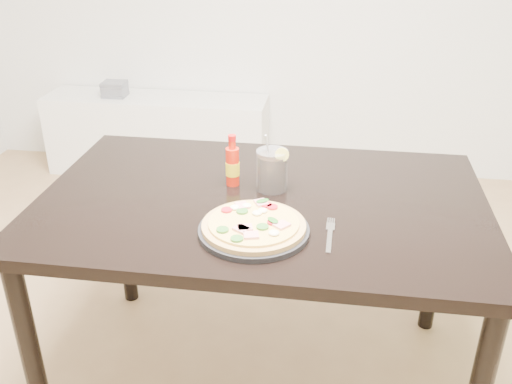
# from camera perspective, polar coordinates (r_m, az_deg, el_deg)

# --- Properties ---
(dining_table) EXTENTS (1.40, 0.90, 0.75)m
(dining_table) POSITION_cam_1_polar(r_m,az_deg,el_deg) (1.83, 0.56, -2.90)
(dining_table) COLOR black
(dining_table) RESTS_ON ground
(plate) EXTENTS (0.31, 0.31, 0.02)m
(plate) POSITION_cam_1_polar(r_m,az_deg,el_deg) (1.60, -0.22, -3.88)
(plate) COLOR black
(plate) RESTS_ON dining_table
(pizza) EXTENTS (0.29, 0.29, 0.03)m
(pizza) POSITION_cam_1_polar(r_m,az_deg,el_deg) (1.59, -0.22, -3.26)
(pizza) COLOR tan
(pizza) RESTS_ON plate
(hot_sauce_bottle) EXTENTS (0.05, 0.05, 0.17)m
(hot_sauce_bottle) POSITION_cam_1_polar(r_m,az_deg,el_deg) (1.85, -2.36, 2.68)
(hot_sauce_bottle) COLOR red
(hot_sauce_bottle) RESTS_ON dining_table
(cola_cup) EXTENTS (0.11, 0.10, 0.19)m
(cola_cup) POSITION_cam_1_polar(r_m,az_deg,el_deg) (1.82, 1.61, 2.13)
(cola_cup) COLOR black
(cola_cup) RESTS_ON dining_table
(fork) EXTENTS (0.02, 0.19, 0.00)m
(fork) POSITION_cam_1_polar(r_m,az_deg,el_deg) (1.61, 7.40, -4.17)
(fork) COLOR silver
(fork) RESTS_ON dining_table
(media_console) EXTENTS (1.40, 0.34, 0.50)m
(media_console) POSITION_cam_1_polar(r_m,az_deg,el_deg) (3.75, -9.78, 5.67)
(media_console) COLOR white
(media_console) RESTS_ON ground
(cd_stack) EXTENTS (0.14, 0.12, 0.09)m
(cd_stack) POSITION_cam_1_polar(r_m,az_deg,el_deg) (3.72, -13.96, 9.96)
(cd_stack) COLOR slate
(cd_stack) RESTS_ON media_console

